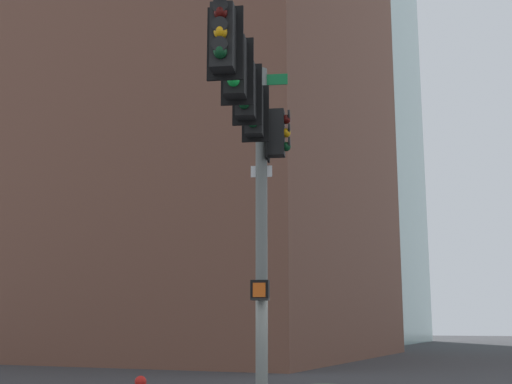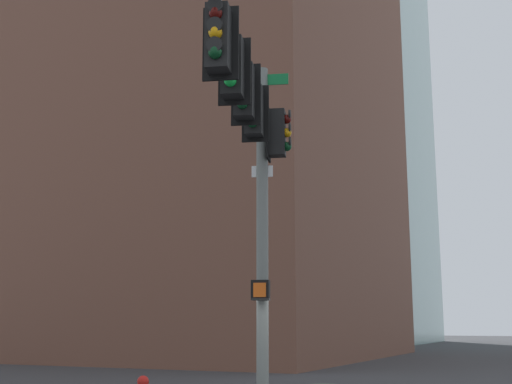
% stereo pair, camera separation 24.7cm
% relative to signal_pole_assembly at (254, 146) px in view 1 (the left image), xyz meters
% --- Properties ---
extents(signal_pole_assembly, '(5.70, 2.13, 7.43)m').
position_rel_signal_pole_assembly_xyz_m(signal_pole_assembly, '(0.00, 0.00, 0.00)').
color(signal_pole_assembly, slate).
rests_on(signal_pole_assembly, ground_plane).
extents(building_brick_midblock, '(16.73, 16.55, 29.86)m').
position_rel_signal_pole_assembly_xyz_m(building_brick_midblock, '(35.02, 18.74, 9.63)').
color(building_brick_midblock, '#845B47').
rests_on(building_brick_midblock, ground_plane).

